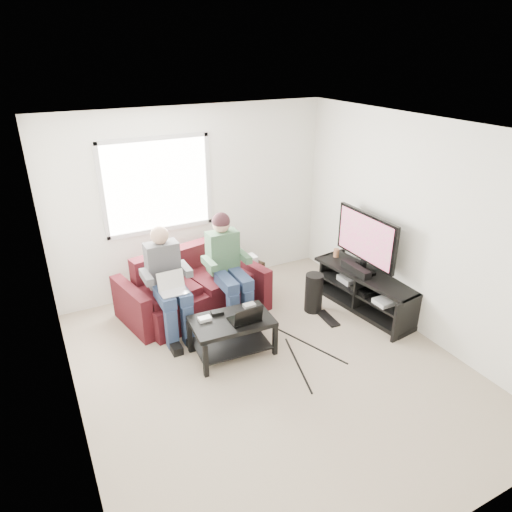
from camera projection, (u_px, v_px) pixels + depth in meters
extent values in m
plane|color=tan|center=(270.00, 367.00, 5.12)|extent=(4.50, 4.50, 0.00)
plane|color=white|center=(274.00, 131.00, 4.03)|extent=(4.50, 4.50, 0.00)
plane|color=white|center=(194.00, 201.00, 6.39)|extent=(4.50, 0.00, 4.50)
plane|color=white|center=(453.00, 405.00, 2.77)|extent=(4.50, 0.00, 4.50)
plane|color=white|center=(60.00, 312.00, 3.74)|extent=(0.00, 4.50, 4.50)
plane|color=white|center=(419.00, 230.00, 5.42)|extent=(0.00, 4.50, 4.50)
cube|color=white|center=(157.00, 185.00, 6.05)|extent=(1.40, 0.01, 1.20)
cube|color=silver|center=(157.00, 186.00, 6.04)|extent=(1.48, 0.04, 1.28)
cube|color=#401017|center=(194.00, 299.00, 6.09)|extent=(1.60, 1.08, 0.41)
cube|color=#401017|center=(183.00, 261.00, 6.20)|extent=(1.48, 0.50, 0.42)
cube|color=#401017|center=(132.00, 308.00, 5.72)|extent=(0.33, 0.90, 0.59)
cube|color=#401017|center=(248.00, 280.00, 6.40)|extent=(0.33, 0.90, 0.59)
cube|color=#401017|center=(166.00, 289.00, 5.82)|extent=(0.81, 0.79, 0.10)
cube|color=#401017|center=(219.00, 277.00, 6.12)|extent=(0.81, 0.79, 0.10)
cube|color=navy|center=(165.00, 297.00, 5.38)|extent=(0.16, 0.45, 0.14)
cube|color=navy|center=(181.00, 294.00, 5.47)|extent=(0.16, 0.45, 0.14)
cube|color=navy|center=(172.00, 328.00, 5.37)|extent=(0.13, 0.13, 0.51)
cube|color=navy|center=(188.00, 324.00, 5.45)|extent=(0.13, 0.13, 0.51)
cube|color=#505154|center=(163.00, 264.00, 5.57)|extent=(0.40, 0.22, 0.55)
sphere|color=tan|center=(159.00, 235.00, 5.43)|extent=(0.22, 0.22, 0.22)
cube|color=navy|center=(226.00, 283.00, 5.72)|extent=(0.16, 0.45, 0.14)
cube|color=navy|center=(241.00, 279.00, 5.80)|extent=(0.16, 0.45, 0.14)
cube|color=navy|center=(233.00, 312.00, 5.70)|extent=(0.13, 0.13, 0.51)
cube|color=navy|center=(247.00, 308.00, 5.79)|extent=(0.13, 0.13, 0.51)
cube|color=#515354|center=(223.00, 251.00, 5.90)|extent=(0.40, 0.22, 0.55)
sphere|color=tan|center=(221.00, 224.00, 5.76)|extent=(0.22, 0.22, 0.22)
sphere|color=#31181D|center=(221.00, 221.00, 5.75)|extent=(0.23, 0.23, 0.23)
cube|color=black|center=(232.00, 321.00, 5.19)|extent=(0.95, 0.62, 0.05)
cube|color=black|center=(232.00, 345.00, 5.33)|extent=(0.87, 0.54, 0.02)
cube|color=black|center=(206.00, 361.00, 4.90)|extent=(0.05, 0.05, 0.41)
cube|color=black|center=(275.00, 339.00, 5.26)|extent=(0.05, 0.05, 0.41)
cube|color=black|center=(190.00, 337.00, 5.31)|extent=(0.05, 0.05, 0.41)
cube|color=black|center=(255.00, 318.00, 5.67)|extent=(0.05, 0.05, 0.41)
cube|color=silver|center=(205.00, 319.00, 5.15)|extent=(0.14, 0.09, 0.04)
cube|color=black|center=(217.00, 313.00, 5.27)|extent=(0.15, 0.11, 0.04)
cube|color=gray|center=(249.00, 305.00, 5.42)|extent=(0.14, 0.09, 0.04)
cube|color=black|center=(367.00, 275.00, 6.08)|extent=(0.68, 1.63, 0.04)
cube|color=black|center=(365.00, 291.00, 6.18)|extent=(0.63, 1.56, 0.03)
cube|color=black|center=(364.00, 306.00, 6.28)|extent=(0.68, 1.63, 0.06)
cube|color=black|center=(407.00, 318.00, 5.57)|extent=(0.47, 0.10, 0.53)
cube|color=black|center=(332.00, 268.00, 6.80)|extent=(0.47, 0.10, 0.53)
cube|color=black|center=(363.00, 269.00, 6.15)|extent=(0.12, 0.40, 0.04)
cube|color=black|center=(363.00, 264.00, 6.11)|extent=(0.06, 0.06, 0.12)
cube|color=black|center=(366.00, 237.00, 5.95)|extent=(0.05, 1.10, 0.65)
cube|color=#E4356E|center=(364.00, 238.00, 5.94)|extent=(0.01, 1.01, 0.58)
cube|color=black|center=(356.00, 269.00, 6.08)|extent=(0.12, 0.50, 0.10)
cylinder|color=#A46A46|center=(336.00, 253.00, 6.54)|extent=(0.08, 0.08, 0.12)
cube|color=silver|center=(386.00, 301.00, 5.84)|extent=(0.30, 0.22, 0.06)
cube|color=gray|center=(352.00, 278.00, 6.40)|extent=(0.34, 0.26, 0.08)
cube|color=black|center=(368.00, 289.00, 6.12)|extent=(0.38, 0.30, 0.07)
cylinder|color=black|center=(314.00, 293.00, 6.12)|extent=(0.24, 0.24, 0.54)
cube|color=black|center=(328.00, 318.00, 6.02)|extent=(0.17, 0.42, 0.02)
cube|color=black|center=(249.00, 278.00, 6.55)|extent=(0.34, 0.34, 0.50)
cube|color=silver|center=(248.00, 259.00, 6.42)|extent=(0.22, 0.18, 0.10)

